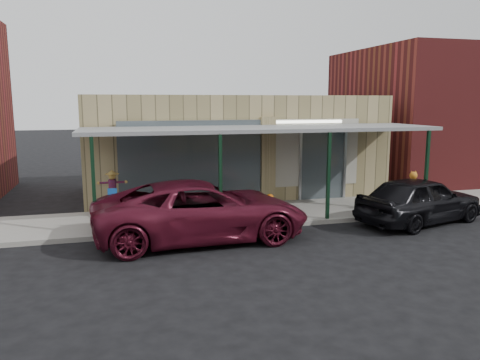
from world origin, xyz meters
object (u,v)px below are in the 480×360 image
object	(u,v)px
barrel_pumpkin	(270,204)
handicap_sign	(113,204)
barrel_scarecrow	(113,202)
parked_sedan	(420,200)
car_maroon	(202,210)

from	to	relation	value
barrel_pumpkin	handicap_sign	xyz separation A→B (m)	(-5.36, -1.40, 0.62)
barrel_pumpkin	barrel_scarecrow	bearing A→B (deg)	177.30
parked_sedan	car_maroon	world-z (taller)	car_maroon
barrel_scarecrow	parked_sedan	size ratio (longest dim) A/B	0.33
barrel_pumpkin	parked_sedan	world-z (taller)	parked_sedan
handicap_sign	parked_sedan	xyz separation A→B (m)	(9.71, -1.05, -0.20)
barrel_scarecrow	handicap_sign	distance (m)	1.68
handicap_sign	parked_sedan	world-z (taller)	parked_sedan
barrel_scarecrow	barrel_pumpkin	bearing A→B (deg)	9.52
barrel_pumpkin	car_maroon	bearing A→B (deg)	-140.29
barrel_pumpkin	handicap_sign	size ratio (longest dim) A/B	0.48
barrel_scarecrow	car_maroon	world-z (taller)	barrel_scarecrow
car_maroon	barrel_pumpkin	bearing A→B (deg)	-52.33
handicap_sign	car_maroon	size ratio (longest dim) A/B	0.21
barrel_scarecrow	car_maroon	size ratio (longest dim) A/B	0.26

